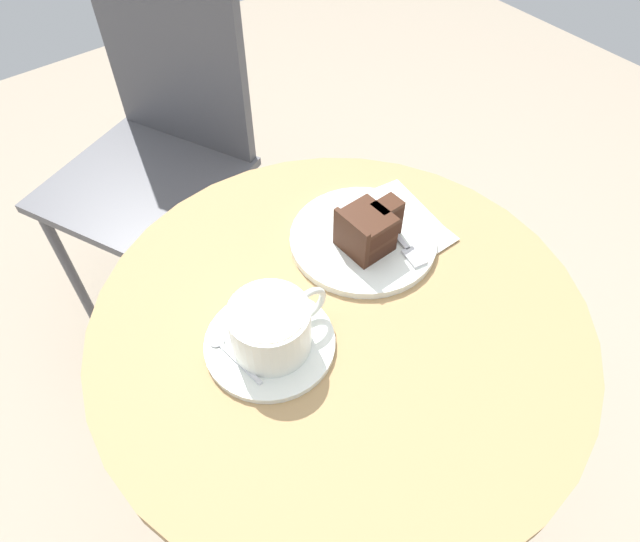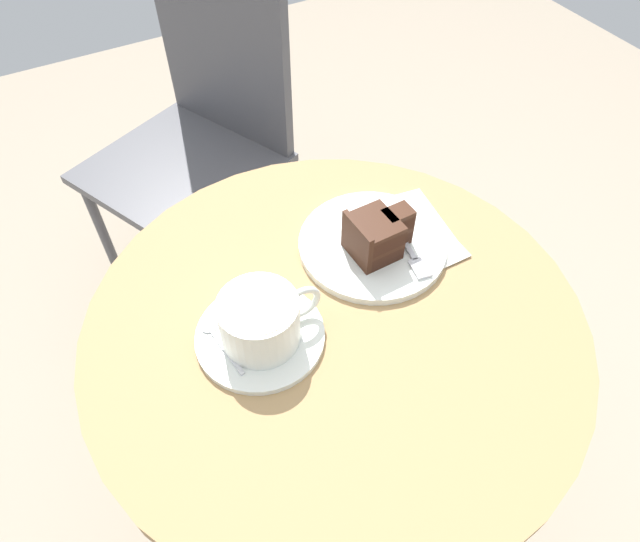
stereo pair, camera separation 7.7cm
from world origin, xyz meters
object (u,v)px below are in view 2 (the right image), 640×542
cafe_chair (203,114)px  saucer (260,336)px  teaspoon (219,341)px  napkin (399,237)px  cake_slice (377,235)px  fork (409,250)px  cake_plate (372,244)px  coffee_cup (261,320)px

cafe_chair → saucer: bearing=-38.4°
teaspoon → napkin: 0.32m
cake_slice → napkin: bearing=12.5°
cake_slice → fork: size_ratio=0.64×
cake_plate → cafe_chair: size_ratio=0.23×
teaspoon → cafe_chair: bearing=-25.0°
cake_slice → napkin: cake_slice is taller
fork → cafe_chair: 0.68m
saucer → cake_slice: 0.22m
cake_plate → napkin: (0.05, -0.00, -0.00)m
cake_plate → fork: bearing=-49.9°
teaspoon → fork: (0.30, 0.01, 0.00)m
saucer → cake_slice: size_ratio=1.80×
teaspoon → cafe_chair: 0.72m
teaspoon → cake_plate: size_ratio=0.43×
cake_slice → teaspoon: bearing=-172.1°
coffee_cup → cake_plate: size_ratio=0.63×
coffee_cup → cake_slice: 0.21m
napkin → coffee_cup: bearing=-165.5°
cake_plate → cafe_chair: bearing=94.4°
teaspoon → napkin: bearing=-88.4°
coffee_cup → fork: bearing=6.5°
fork → napkin: size_ratio=0.81×
teaspoon → cake_plate: (0.27, 0.05, -0.01)m
cake_slice → fork: bearing=-32.3°
teaspoon → cake_slice: bearing=-89.2°
cafe_chair → cake_plate: bearing=-20.3°
saucer → cafe_chair: size_ratio=0.18×
saucer → napkin: bearing=13.4°
coffee_cup → cafe_chair: size_ratio=0.14×
coffee_cup → saucer: bearing=116.3°
saucer → napkin: size_ratio=0.93×
saucer → fork: size_ratio=1.16×
coffee_cup → cafe_chair: 0.73m
saucer → coffee_cup: bearing=-63.7°
teaspoon → cake_slice: size_ratio=1.00×
saucer → cake_slice: cake_slice is taller
coffee_cup → fork: size_ratio=0.94×
teaspoon → cafe_chair: size_ratio=0.10×
cake_slice → cafe_chair: size_ratio=0.10×
coffee_cup → cafe_chair: (0.16, 0.69, -0.17)m
napkin → teaspoon: bearing=-171.4°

